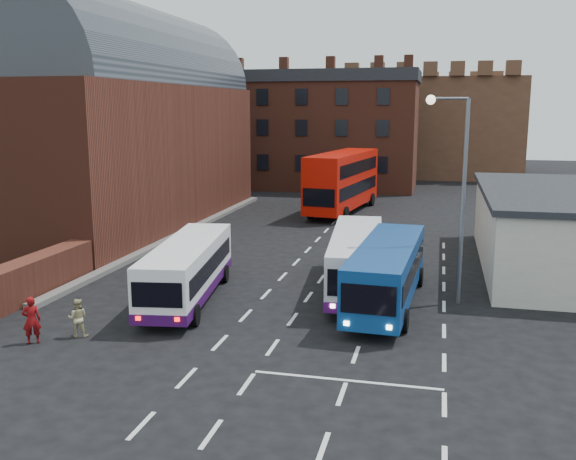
% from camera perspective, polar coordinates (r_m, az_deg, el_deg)
% --- Properties ---
extents(ground, '(180.00, 180.00, 0.00)m').
position_cam_1_polar(ground, '(24.67, -5.45, -9.31)').
color(ground, black).
extents(railway_station, '(12.00, 28.00, 16.00)m').
position_cam_1_polar(railway_station, '(48.72, -15.12, 9.48)').
color(railway_station, '#602B1E').
rests_on(railway_station, ground).
extents(forecourt_wall, '(1.20, 10.00, 1.80)m').
position_cam_1_polar(forecourt_wall, '(30.73, -22.59, -4.29)').
color(forecourt_wall, '#602B1E').
rests_on(forecourt_wall, ground).
extents(brick_terrace, '(22.00, 10.00, 11.00)m').
position_cam_1_polar(brick_terrace, '(69.30, 2.08, 8.37)').
color(brick_terrace, brown).
rests_on(brick_terrace, ground).
extents(castle_keep, '(22.00, 22.00, 12.00)m').
position_cam_1_polar(castle_keep, '(87.94, 12.50, 8.98)').
color(castle_keep, brown).
rests_on(castle_keep, ground).
extents(bus_white_outbound, '(3.57, 9.81, 2.62)m').
position_cam_1_polar(bus_white_outbound, '(28.82, -8.89, -3.22)').
color(bus_white_outbound, white).
rests_on(bus_white_outbound, ground).
extents(bus_white_inbound, '(3.25, 10.15, 2.72)m').
position_cam_1_polar(bus_white_inbound, '(30.13, 6.13, -2.41)').
color(bus_white_inbound, silver).
rests_on(bus_white_inbound, ground).
extents(bus_blue, '(2.92, 10.10, 2.73)m').
position_cam_1_polar(bus_blue, '(28.01, 8.81, -3.49)').
color(bus_blue, navy).
rests_on(bus_blue, ground).
extents(bus_red_double, '(4.44, 12.48, 4.89)m').
position_cam_1_polar(bus_red_double, '(52.56, 4.89, 4.38)').
color(bus_red_double, red).
rests_on(bus_red_double, ground).
extents(street_lamp, '(1.81, 0.57, 8.99)m').
position_cam_1_polar(street_lamp, '(28.23, 14.78, 4.27)').
color(street_lamp, slate).
rests_on(street_lamp, ground).
extents(pedestrian_red, '(0.77, 0.71, 1.77)m').
position_cam_1_polar(pedestrian_red, '(25.28, -21.84, -7.45)').
color(pedestrian_red, maroon).
rests_on(pedestrian_red, ground).
extents(pedestrian_beige, '(0.86, 0.77, 1.48)m').
position_cam_1_polar(pedestrian_beige, '(25.45, -18.19, -7.43)').
color(pedestrian_beige, tan).
rests_on(pedestrian_beige, ground).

